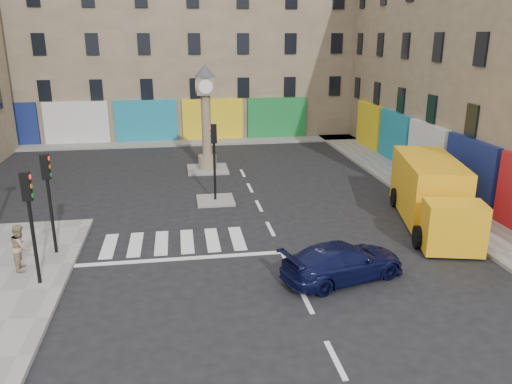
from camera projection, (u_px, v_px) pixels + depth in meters
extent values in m
plane|color=black|center=(291.00, 271.00, 17.24)|extent=(120.00, 120.00, 0.00)
cube|color=gray|center=(403.00, 180.00, 27.92)|extent=(2.60, 30.00, 0.15)
cube|color=gray|center=(174.00, 143.00, 37.54)|extent=(32.00, 2.40, 0.15)
cube|color=gray|center=(215.00, 200.00, 24.46)|extent=(1.80, 1.80, 0.12)
cube|color=gray|center=(208.00, 169.00, 30.11)|extent=(2.40, 2.40, 0.12)
cube|color=gray|center=(169.00, 26.00, 40.47)|extent=(32.00, 10.00, 17.00)
cylinder|color=black|center=(34.00, 243.00, 15.73)|extent=(0.12, 0.12, 2.80)
cube|color=black|center=(26.00, 186.00, 15.17)|extent=(0.28, 0.22, 0.90)
cylinder|color=black|center=(52.00, 216.00, 17.99)|extent=(0.12, 0.12, 2.80)
cube|color=black|center=(45.00, 167.00, 17.44)|extent=(0.28, 0.22, 0.90)
cylinder|color=black|center=(215.00, 172.00, 24.02)|extent=(0.12, 0.12, 2.80)
cube|color=black|center=(214.00, 134.00, 23.47)|extent=(0.28, 0.22, 0.90)
cylinder|color=#967F62|center=(207.00, 162.00, 29.98)|extent=(1.10, 1.10, 0.80)
cylinder|color=#967F62|center=(206.00, 126.00, 29.31)|extent=(0.56, 0.56, 3.60)
cube|color=#967F62|center=(205.00, 86.00, 28.62)|extent=(1.00, 1.00, 1.00)
cylinder|color=white|center=(206.00, 87.00, 28.13)|extent=(0.80, 0.06, 0.80)
cone|color=#333338|center=(205.00, 71.00, 28.37)|extent=(1.20, 1.20, 0.70)
imported|color=black|center=(343.00, 262.00, 16.55)|extent=(4.61, 2.90, 1.25)
cube|color=#EDA214|center=(428.00, 187.00, 22.03)|extent=(3.43, 5.71, 2.56)
cube|color=#EDA214|center=(453.00, 227.00, 18.33)|extent=(2.37, 1.80, 1.89)
cube|color=black|center=(455.00, 216.00, 18.14)|extent=(2.07, 1.42, 0.78)
cylinder|color=black|center=(418.00, 237.00, 19.02)|extent=(0.48, 0.93, 0.89)
cylinder|color=black|center=(478.00, 239.00, 18.84)|extent=(0.48, 0.93, 0.89)
cylinder|color=black|center=(395.00, 197.00, 23.67)|extent=(0.48, 0.93, 0.89)
cylinder|color=black|center=(443.00, 199.00, 23.49)|extent=(0.48, 0.93, 0.89)
imported|color=#9C8060|center=(21.00, 247.00, 16.88)|extent=(0.72, 0.86, 1.60)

